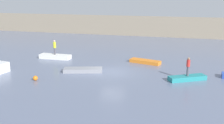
{
  "coord_description": "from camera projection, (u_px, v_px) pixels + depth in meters",
  "views": [
    {
      "loc": [
        6.93,
        -25.18,
        7.73
      ],
      "look_at": [
        -0.56,
        1.87,
        0.57
      ],
      "focal_mm": 42.66,
      "sensor_mm": 36.0,
      "label": 1
    }
  ],
  "objects": [
    {
      "name": "ground_plane",
      "position": [
        112.0,
        72.0,
        27.21
      ],
      "size": [
        120.0,
        120.0,
        0.0
      ],
      "primitive_type": "plane",
      "color": "slate"
    },
    {
      "name": "embankment_wall",
      "position": [
        148.0,
        26.0,
        50.27
      ],
      "size": [
        80.0,
        1.2,
        3.72
      ],
      "primitive_type": "cube",
      "color": "gray",
      "rests_on": "ground_plane"
    },
    {
      "name": "rowboat_white",
      "position": [
        55.0,
        57.0,
        32.83
      ],
      "size": [
        3.92,
        1.17,
        0.52
      ],
      "primitive_type": "cube",
      "rotation": [
        0.0,
        0.0,
        -0.01
      ],
      "color": "white",
      "rests_on": "ground_plane"
    },
    {
      "name": "rowboat_grey",
      "position": [
        83.0,
        70.0,
        27.24
      ],
      "size": [
        4.11,
        2.3,
        0.4
      ],
      "primitive_type": "cube",
      "rotation": [
        0.0,
        0.0,
        0.29
      ],
      "color": "gray",
      "rests_on": "ground_plane"
    },
    {
      "name": "rowboat_orange",
      "position": [
        145.0,
        62.0,
        30.7
      ],
      "size": [
        3.71,
        1.98,
        0.39
      ],
      "primitive_type": "cube",
      "rotation": [
        0.0,
        0.0,
        -0.26
      ],
      "color": "orange",
      "rests_on": "ground_plane"
    },
    {
      "name": "rowboat_teal",
      "position": [
        187.0,
        78.0,
        24.57
      ],
      "size": [
        3.54,
        2.61,
        0.43
      ],
      "primitive_type": "cube",
      "rotation": [
        0.0,
        0.0,
        0.53
      ],
      "color": "teal",
      "rests_on": "ground_plane"
    },
    {
      "name": "person_red_shirt",
      "position": [
        188.0,
        66.0,
        24.28
      ],
      "size": [
        0.32,
        0.32,
        1.73
      ],
      "color": "#4C4C56",
      "rests_on": "rowboat_teal"
    },
    {
      "name": "person_hiviz_shirt",
      "position": [
        55.0,
        47.0,
        32.52
      ],
      "size": [
        0.32,
        0.32,
        1.79
      ],
      "color": "#4C4C56",
      "rests_on": "rowboat_white"
    },
    {
      "name": "mooring_buoy",
      "position": [
        35.0,
        78.0,
        24.51
      ],
      "size": [
        0.45,
        0.45,
        0.45
      ],
      "primitive_type": "sphere",
      "color": "orange",
      "rests_on": "ground_plane"
    }
  ]
}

